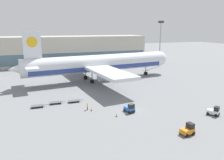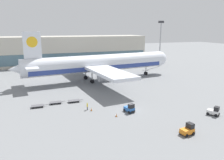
% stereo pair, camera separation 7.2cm
% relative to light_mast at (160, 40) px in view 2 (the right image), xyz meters
% --- Properties ---
extents(ground_plane, '(400.00, 400.00, 0.00)m').
position_rel_light_mast_xyz_m(ground_plane, '(-38.18, -48.65, -12.47)').
color(ground_plane, slate).
extents(terminal_building, '(90.00, 18.20, 14.00)m').
position_rel_light_mast_xyz_m(terminal_building, '(-43.78, 25.79, -5.48)').
color(terminal_building, '#BCB7A8').
rests_on(terminal_building, ground_plane).
extents(light_mast, '(2.80, 0.50, 21.33)m').
position_rel_light_mast_xyz_m(light_mast, '(0.00, 0.00, 0.00)').
color(light_mast, '#9EA0A5').
rests_on(light_mast, ground_plane).
extents(airplane_main, '(58.04, 48.55, 17.00)m').
position_rel_light_mast_xyz_m(airplane_main, '(-36.24, -17.21, -6.63)').
color(airplane_main, silver).
rests_on(airplane_main, ground_plane).
extents(baggage_tug_foreground, '(2.62, 1.93, 2.00)m').
position_rel_light_mast_xyz_m(baggage_tug_foreground, '(-33.59, -61.59, -11.59)').
color(baggage_tug_foreground, orange).
rests_on(baggage_tug_foreground, ground_plane).
extents(baggage_tug_mid, '(2.14, 2.71, 2.00)m').
position_rel_light_mast_xyz_m(baggage_tug_mid, '(-38.57, -48.65, -11.59)').
color(baggage_tug_mid, '#2D66B7').
rests_on(baggage_tug_mid, ground_plane).
extents(baggage_tug_far, '(2.54, 2.82, 2.00)m').
position_rel_light_mast_xyz_m(baggage_tug_far, '(-22.70, -56.54, -11.59)').
color(baggage_tug_far, silver).
rests_on(baggage_tug_far, ground_plane).
extents(baggage_dolly_lead, '(3.71, 1.53, 0.48)m').
position_rel_light_mast_xyz_m(baggage_dolly_lead, '(-57.34, -38.40, -12.08)').
color(baggage_dolly_lead, '#56565B').
rests_on(baggage_dolly_lead, ground_plane).
extents(baggage_dolly_second, '(3.71, 1.53, 0.48)m').
position_rel_light_mast_xyz_m(baggage_dolly_second, '(-53.09, -37.36, -12.08)').
color(baggage_dolly_second, '#56565B').
rests_on(baggage_dolly_second, ground_plane).
extents(baggage_dolly_third, '(3.71, 1.53, 0.48)m').
position_rel_light_mast_xyz_m(baggage_dolly_third, '(-48.67, -37.71, -12.08)').
color(baggage_dolly_third, '#56565B').
rests_on(baggage_dolly_third, ground_plane).
extents(ground_crew_near, '(0.26, 0.57, 1.66)m').
position_rel_light_mast_xyz_m(ground_crew_near, '(-46.94, -44.08, -11.50)').
color(ground_crew_near, black).
rests_on(ground_crew_near, ground_plane).
extents(traffic_cone_near, '(0.40, 0.40, 0.70)m').
position_rel_light_mast_xyz_m(traffic_cone_near, '(-42.26, -50.01, -12.13)').
color(traffic_cone_near, black).
rests_on(traffic_cone_near, ground_plane).
extents(traffic_cone_far, '(0.40, 0.40, 0.75)m').
position_rel_light_mast_xyz_m(traffic_cone_far, '(-46.24, -44.94, -12.10)').
color(traffic_cone_far, black).
rests_on(traffic_cone_far, ground_plane).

